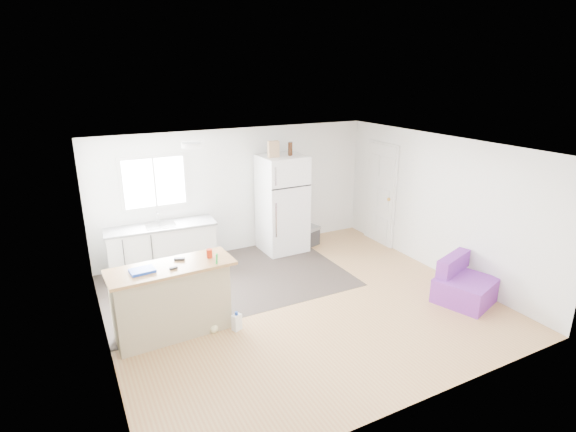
% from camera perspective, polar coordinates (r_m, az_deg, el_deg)
% --- Properties ---
extents(room, '(5.51, 5.01, 2.41)m').
position_cam_1_polar(room, '(6.56, 1.56, -1.78)').
color(room, '#AE7649').
rests_on(room, ground).
extents(vinyl_zone, '(4.05, 2.50, 0.00)m').
position_cam_1_polar(vinyl_zone, '(7.81, -7.74, -8.11)').
color(vinyl_zone, '#312A25').
rests_on(vinyl_zone, floor).
extents(window, '(1.18, 0.06, 0.98)m').
position_cam_1_polar(window, '(8.23, -16.60, 4.13)').
color(window, white).
rests_on(window, back_wall).
extents(interior_door, '(0.11, 0.92, 2.10)m').
position_cam_1_polar(interior_door, '(9.31, 11.66, 2.70)').
color(interior_door, white).
rests_on(interior_door, right_wall).
extents(ceiling_fixture, '(0.30, 0.30, 0.07)m').
position_cam_1_polar(ceiling_fixture, '(6.91, -12.17, 8.81)').
color(ceiling_fixture, white).
rests_on(ceiling_fixture, ceiling).
extents(kitchen_cabinets, '(1.92, 0.71, 1.11)m').
position_cam_1_polar(kitchen_cabinets, '(8.29, -15.65, -3.83)').
color(kitchen_cabinets, white).
rests_on(kitchen_cabinets, floor).
extents(peninsula, '(1.65, 0.68, 1.00)m').
position_cam_1_polar(peninsula, '(6.28, -14.53, -10.29)').
color(peninsula, '#BCAE87').
rests_on(peninsula, floor).
extents(refrigerator, '(0.85, 0.81, 1.89)m').
position_cam_1_polar(refrigerator, '(8.73, -0.73, 1.57)').
color(refrigerator, white).
rests_on(refrigerator, floor).
extents(cooler, '(0.59, 0.49, 0.39)m').
position_cam_1_polar(cooler, '(9.16, 2.32, -2.57)').
color(cooler, '#2E2D30').
rests_on(cooler, floor).
extents(purple_seat, '(1.01, 0.99, 0.66)m').
position_cam_1_polar(purple_seat, '(7.54, 21.36, -8.26)').
color(purple_seat, '#762D94').
rests_on(purple_seat, floor).
extents(cleaner_jug, '(0.15, 0.13, 0.28)m').
position_cam_1_polar(cleaner_jug, '(6.38, -6.53, -13.22)').
color(cleaner_jug, white).
rests_on(cleaner_jug, floor).
extents(mop, '(0.21, 0.33, 1.17)m').
position_cam_1_polar(mop, '(6.36, -9.32, -12.34)').
color(mop, green).
rests_on(mop, floor).
extents(red_cup, '(0.09, 0.09, 0.12)m').
position_cam_1_polar(red_cup, '(6.19, -9.95, -4.70)').
color(red_cup, red).
rests_on(red_cup, peninsula).
extents(blue_tray, '(0.32, 0.25, 0.04)m').
position_cam_1_polar(blue_tray, '(5.98, -18.02, -6.62)').
color(blue_tray, blue).
rests_on(blue_tray, peninsula).
extents(tool_a, '(0.15, 0.10, 0.03)m').
position_cam_1_polar(tool_a, '(6.20, -13.62, -5.34)').
color(tool_a, black).
rests_on(tool_a, peninsula).
extents(tool_b, '(0.10, 0.05, 0.03)m').
position_cam_1_polar(tool_b, '(5.96, -14.34, -6.43)').
color(tool_b, black).
rests_on(tool_b, peninsula).
extents(cardboard_box, '(0.21, 0.12, 0.30)m').
position_cam_1_polar(cardboard_box, '(8.33, -1.86, 8.49)').
color(cardboard_box, tan).
rests_on(cardboard_box, refrigerator).
extents(bottle_left, '(0.08, 0.08, 0.25)m').
position_cam_1_polar(bottle_left, '(8.50, 0.25, 8.51)').
color(bottle_left, '#361909').
rests_on(bottle_left, refrigerator).
extents(bottle_right, '(0.08, 0.08, 0.25)m').
position_cam_1_polar(bottle_right, '(8.55, 0.34, 8.57)').
color(bottle_right, '#361909').
rests_on(bottle_right, refrigerator).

